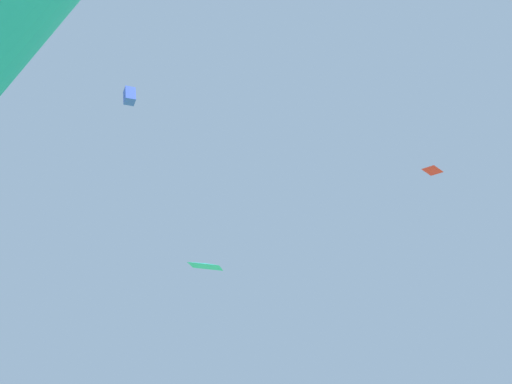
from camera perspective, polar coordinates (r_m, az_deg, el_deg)
name	(u,v)px	position (r m, az deg, el deg)	size (l,w,h in m)	color
distant_kite_red_high_right	(433,170)	(22.75, 18.27, 2.25)	(0.62, 0.65, 0.29)	red
distant_kite_blue_high_left	(130,96)	(22.03, -13.30, 9.91)	(0.65, 0.59, 0.72)	blue
distant_kite_teal_overhead_distant	(206,265)	(12.09, -5.34, -7.72)	(1.00, 0.98, 0.35)	#19B2AD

